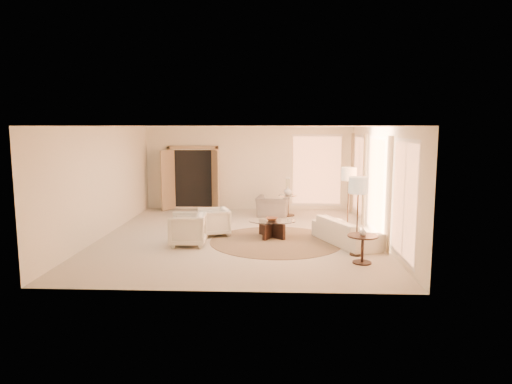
{
  "coord_description": "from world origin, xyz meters",
  "views": [
    {
      "loc": [
        0.92,
        -11.43,
        2.76
      ],
      "look_at": [
        0.4,
        0.4,
        1.1
      ],
      "focal_mm": 32.0,
      "sensor_mm": 36.0,
      "label": 1
    }
  ],
  "objects_px": {
    "sofa": "(346,231)",
    "floor_lamp_near": "(349,177)",
    "armchair_right": "(187,228)",
    "armchair_left": "(214,220)",
    "coffee_table": "(272,227)",
    "side_table": "(288,203)",
    "bowl": "(272,219)",
    "floor_lamp_far": "(358,189)",
    "accent_chair": "(273,203)",
    "side_vase": "(288,191)",
    "end_vase": "(363,232)",
    "end_table": "(363,244)"
  },
  "relations": [
    {
      "from": "armchair_left",
      "to": "end_vase",
      "type": "relative_size",
      "value": 4.76
    },
    {
      "from": "armchair_left",
      "to": "armchair_right",
      "type": "distance_m",
      "value": 1.18
    },
    {
      "from": "sofa",
      "to": "floor_lamp_near",
      "type": "height_order",
      "value": "floor_lamp_near"
    },
    {
      "from": "floor_lamp_near",
      "to": "side_vase",
      "type": "xyz_separation_m",
      "value": [
        -1.6,
        1.86,
        -0.65
      ]
    },
    {
      "from": "end_vase",
      "to": "end_table",
      "type": "bearing_deg",
      "value": 0.0
    },
    {
      "from": "sofa",
      "to": "side_vase",
      "type": "relative_size",
      "value": 7.56
    },
    {
      "from": "bowl",
      "to": "side_table",
      "type": "bearing_deg",
      "value": 80.87
    },
    {
      "from": "floor_lamp_far",
      "to": "side_vase",
      "type": "bearing_deg",
      "value": 107.29
    },
    {
      "from": "armchair_left",
      "to": "end_table",
      "type": "distance_m",
      "value": 4.13
    },
    {
      "from": "sofa",
      "to": "floor_lamp_far",
      "type": "relative_size",
      "value": 1.19
    },
    {
      "from": "sofa",
      "to": "armchair_right",
      "type": "bearing_deg",
      "value": 71.53
    },
    {
      "from": "sofa",
      "to": "end_table",
      "type": "bearing_deg",
      "value": 159.58
    },
    {
      "from": "sofa",
      "to": "floor_lamp_near",
      "type": "bearing_deg",
      "value": -33.23
    },
    {
      "from": "armchair_right",
      "to": "bowl",
      "type": "height_order",
      "value": "armchair_right"
    },
    {
      "from": "accent_chair",
      "to": "coffee_table",
      "type": "xyz_separation_m",
      "value": [
        0.0,
        -2.79,
        -0.15
      ]
    },
    {
      "from": "side_table",
      "to": "floor_lamp_far",
      "type": "relative_size",
      "value": 0.39
    },
    {
      "from": "coffee_table",
      "to": "bowl",
      "type": "bearing_deg",
      "value": 180.0
    },
    {
      "from": "armchair_left",
      "to": "accent_chair",
      "type": "distance_m",
      "value": 3.0
    },
    {
      "from": "accent_chair",
      "to": "side_vase",
      "type": "relative_size",
      "value": 3.58
    },
    {
      "from": "armchair_left",
      "to": "floor_lamp_far",
      "type": "distance_m",
      "value": 3.96
    },
    {
      "from": "floor_lamp_near",
      "to": "end_vase",
      "type": "height_order",
      "value": "floor_lamp_near"
    },
    {
      "from": "accent_chair",
      "to": "end_vase",
      "type": "distance_m",
      "value": 5.3
    },
    {
      "from": "floor_lamp_far",
      "to": "end_vase",
      "type": "relative_size",
      "value": 10.67
    },
    {
      "from": "side_table",
      "to": "bowl",
      "type": "bearing_deg",
      "value": -99.13
    },
    {
      "from": "side_table",
      "to": "side_vase",
      "type": "bearing_deg",
      "value": 0.0
    },
    {
      "from": "armchair_right",
      "to": "coffee_table",
      "type": "xyz_separation_m",
      "value": [
        1.99,
        0.87,
        -0.15
      ]
    },
    {
      "from": "coffee_table",
      "to": "bowl",
      "type": "distance_m",
      "value": 0.2
    },
    {
      "from": "armchair_right",
      "to": "side_vase",
      "type": "distance_m",
      "value": 4.55
    },
    {
      "from": "sofa",
      "to": "coffee_table",
      "type": "distance_m",
      "value": 1.87
    },
    {
      "from": "accent_chair",
      "to": "floor_lamp_near",
      "type": "relative_size",
      "value": 0.57
    },
    {
      "from": "floor_lamp_far",
      "to": "sofa",
      "type": "bearing_deg",
      "value": 94.08
    },
    {
      "from": "floor_lamp_near",
      "to": "side_table",
      "type": "bearing_deg",
      "value": 130.79
    },
    {
      "from": "floor_lamp_far",
      "to": "side_vase",
      "type": "relative_size",
      "value": 6.35
    },
    {
      "from": "end_vase",
      "to": "side_vase",
      "type": "distance_m",
      "value": 5.28
    },
    {
      "from": "end_vase",
      "to": "armchair_right",
      "type": "bearing_deg",
      "value": 161.6
    },
    {
      "from": "sofa",
      "to": "side_table",
      "type": "bearing_deg",
      "value": -2.56
    },
    {
      "from": "floor_lamp_near",
      "to": "end_vase",
      "type": "xyz_separation_m",
      "value": [
        -0.19,
        -3.23,
        -0.78
      ]
    },
    {
      "from": "floor_lamp_near",
      "to": "side_vase",
      "type": "relative_size",
      "value": 6.28
    },
    {
      "from": "armchair_left",
      "to": "floor_lamp_far",
      "type": "height_order",
      "value": "floor_lamp_far"
    },
    {
      "from": "coffee_table",
      "to": "armchair_left",
      "type": "bearing_deg",
      "value": 172.31
    },
    {
      "from": "coffee_table",
      "to": "end_vase",
      "type": "xyz_separation_m",
      "value": [
        1.88,
        -2.16,
        0.39
      ]
    },
    {
      "from": "armchair_right",
      "to": "accent_chair",
      "type": "distance_m",
      "value": 4.17
    },
    {
      "from": "accent_chair",
      "to": "end_table",
      "type": "height_order",
      "value": "accent_chair"
    },
    {
      "from": "bowl",
      "to": "floor_lamp_near",
      "type": "bearing_deg",
      "value": 27.33
    },
    {
      "from": "side_table",
      "to": "floor_lamp_near",
      "type": "bearing_deg",
      "value": -49.21
    },
    {
      "from": "armchair_right",
      "to": "floor_lamp_near",
      "type": "bearing_deg",
      "value": 111.93
    },
    {
      "from": "coffee_table",
      "to": "side_vase",
      "type": "height_order",
      "value": "side_vase"
    },
    {
      "from": "armchair_right",
      "to": "end_table",
      "type": "relative_size",
      "value": 1.35
    },
    {
      "from": "armchair_right",
      "to": "armchair_left",
      "type": "bearing_deg",
      "value": 152.2
    },
    {
      "from": "accent_chair",
      "to": "coffee_table",
      "type": "relative_size",
      "value": 0.71
    }
  ]
}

